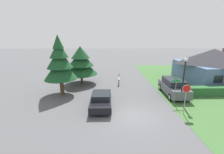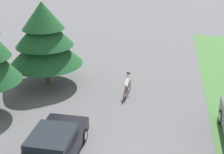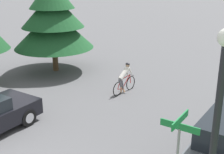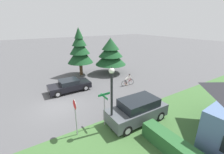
{
  "view_description": "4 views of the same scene",
  "coord_description": "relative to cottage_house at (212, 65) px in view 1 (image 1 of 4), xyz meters",
  "views": [
    {
      "loc": [
        -1.96,
        -11.04,
        6.37
      ],
      "look_at": [
        -1.48,
        6.42,
        1.58
      ],
      "focal_mm": 24.0,
      "sensor_mm": 36.0,
      "label": 1
    },
    {
      "loc": [
        1.57,
        -7.78,
        8.18
      ],
      "look_at": [
        -1.09,
        6.54,
        1.84
      ],
      "focal_mm": 50.0,
      "sensor_mm": 36.0,
      "label": 2
    },
    {
      "loc": [
        6.53,
        -3.61,
        5.5
      ],
      "look_at": [
        -0.14,
        6.55,
        1.31
      ],
      "focal_mm": 50.0,
      "sensor_mm": 36.0,
      "label": 3
    },
    {
      "loc": [
        12.44,
        -2.2,
        6.98
      ],
      "look_at": [
        -0.67,
        6.08,
        1.41
      ],
      "focal_mm": 24.0,
      "sensor_mm": 36.0,
      "label": 4
    }
  ],
  "objects": [
    {
      "name": "sedan_left_lane",
      "position": [
        -15.46,
        -7.62,
        -1.78
      ],
      "size": [
        1.93,
        4.39,
        1.32
      ],
      "rotation": [
        0.0,
        0.0,
        1.57
      ],
      "color": "black",
      "rests_on": "ground"
    },
    {
      "name": "ground_plane",
      "position": [
        -12.83,
        -9.5,
        -2.43
      ],
      "size": [
        140.0,
        140.0,
        0.0
      ],
      "primitive_type": "plane",
      "color": "#515154"
    },
    {
      "name": "cyclist",
      "position": [
        -13.34,
        -1.34,
        -1.75
      ],
      "size": [
        0.44,
        1.71,
        1.43
      ],
      "rotation": [
        0.0,
        0.0,
        1.48
      ],
      "color": "black",
      "rests_on": "ground"
    },
    {
      "name": "street_lamp",
      "position": [
        -7.66,
        -7.13,
        0.45
      ],
      "size": [
        0.36,
        0.36,
        4.56
      ],
      "color": "black",
      "rests_on": "ground"
    },
    {
      "name": "street_name_sign",
      "position": [
        -8.38,
        -7.28,
        -0.66
      ],
      "size": [
        0.9,
        0.9,
        2.54
      ],
      "color": "gray",
      "rests_on": "ground"
    },
    {
      "name": "cottage_house",
      "position": [
        0.0,
        0.0,
        0.0
      ],
      "size": [
        8.95,
        9.04,
        4.69
      ],
      "rotation": [
        0.0,
        0.0,
        0.08
      ],
      "color": "slate",
      "rests_on": "ground"
    },
    {
      "name": "conifer_tall_far",
      "position": [
        -18.43,
        -0.55,
        0.54
      ],
      "size": [
        4.4,
        4.4,
        5.11
      ],
      "color": "#4C3823",
      "rests_on": "ground"
    },
    {
      "name": "stop_sign",
      "position": [
        -8.45,
        -9.33,
        -0.61
      ],
      "size": [
        0.66,
        0.07,
        2.6
      ],
      "rotation": [
        0.0,
        0.0,
        3.12
      ],
      "color": "gray",
      "rests_on": "ground"
    },
    {
      "name": "parked_suv_right",
      "position": [
        -7.52,
        -4.98,
        -1.52
      ],
      "size": [
        2.09,
        4.6,
        1.82
      ],
      "rotation": [
        0.0,
        0.0,
        1.55
      ],
      "color": "#4C5156",
      "rests_on": "ground"
    },
    {
      "name": "conifer_tall_near",
      "position": [
        -19.96,
        -4.54,
        1.21
      ],
      "size": [
        3.49,
        3.49,
        6.55
      ],
      "color": "#4C3823",
      "rests_on": "ground"
    }
  ]
}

